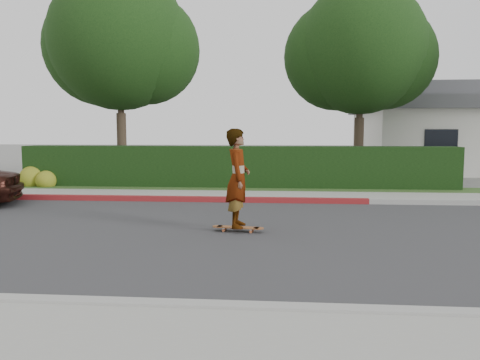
{
  "coord_description": "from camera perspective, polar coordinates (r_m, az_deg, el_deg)",
  "views": [
    {
      "loc": [
        -1.49,
        -8.99,
        2.01
      ],
      "look_at": [
        -2.3,
        0.68,
        1.0
      ],
      "focal_mm": 35.0,
      "sensor_mm": 36.0,
      "label": 1
    }
  ],
  "objects": [
    {
      "name": "flowering_shrub",
      "position": [
        17.96,
        -23.54,
        0.1
      ],
      "size": [
        1.4,
        1.0,
        0.9
      ],
      "color": "#2D4C19",
      "rests_on": "ground"
    },
    {
      "name": "sidewalk_far",
      "position": [
        14.2,
        10.77,
        -2.05
      ],
      "size": [
        60.0,
        1.6,
        0.12
      ],
      "primitive_type": "cube",
      "color": "gray",
      "rests_on": "ground"
    },
    {
      "name": "skateboarder",
      "position": [
        9.26,
        -0.26,
        0.22
      ],
      "size": [
        0.47,
        0.72,
        1.96
      ],
      "primitive_type": "imported",
      "rotation": [
        0.0,
        0.0,
        1.58
      ],
      "color": "white",
      "rests_on": "skateboard"
    },
    {
      "name": "curb_near",
      "position": [
        5.47,
        21.02,
        -15.22
      ],
      "size": [
        60.0,
        0.2,
        0.15
      ],
      "primitive_type": "cube",
      "color": "#9E9E99",
      "rests_on": "ground"
    },
    {
      "name": "curb_red_section",
      "position": [
        13.69,
        -10.12,
        -2.26
      ],
      "size": [
        12.0,
        0.21,
        0.15
      ],
      "primitive_type": "cube",
      "color": "maroon",
      "rests_on": "ground"
    },
    {
      "name": "house",
      "position": [
        26.73,
        25.72,
        5.56
      ],
      "size": [
        10.6,
        8.6,
        4.3
      ],
      "color": "beige",
      "rests_on": "ground"
    },
    {
      "name": "planting_strip",
      "position": [
        15.78,
        10.18,
        -1.28
      ],
      "size": [
        60.0,
        1.6,
        0.1
      ],
      "primitive_type": "cube",
      "color": "#2D4C1E",
      "rests_on": "ground"
    },
    {
      "name": "tree_left",
      "position": [
        18.96,
        -14.36,
        15.66
      ],
      "size": [
        5.99,
        5.21,
        8.0
      ],
      "color": "#33261C",
      "rests_on": "ground"
    },
    {
      "name": "sidewalk_near",
      "position": [
        4.69,
        24.25,
        -19.23
      ],
      "size": [
        60.0,
        1.6,
        0.12
      ],
      "primitive_type": "cube",
      "color": "gray",
      "rests_on": "ground"
    },
    {
      "name": "hedge",
      "position": [
        16.31,
        -0.53,
        1.52
      ],
      "size": [
        15.0,
        1.0,
        1.5
      ],
      "primitive_type": "cube",
      "color": "black",
      "rests_on": "ground"
    },
    {
      "name": "skateboard",
      "position": [
        9.41,
        -0.26,
        -5.83
      ],
      "size": [
        1.06,
        0.35,
        0.1
      ],
      "rotation": [
        0.0,
        0.0,
        -0.14
      ],
      "color": "#B85C32",
      "rests_on": "ground"
    },
    {
      "name": "curb_far",
      "position": [
        13.32,
        11.18,
        -2.52
      ],
      "size": [
        60.0,
        0.2,
        0.15
      ],
      "primitive_type": "cube",
      "color": "#9E9E99",
      "rests_on": "ground"
    },
    {
      "name": "road",
      "position": [
        9.33,
        13.96,
        -6.65
      ],
      "size": [
        60.0,
        8.0,
        0.01
      ],
      "primitive_type": "cube",
      "color": "#2D2D30",
      "rests_on": "ground"
    },
    {
      "name": "tree_center",
      "position": [
        18.64,
        14.4,
        14.7
      ],
      "size": [
        5.66,
        4.84,
        7.44
      ],
      "color": "#33261C",
      "rests_on": "ground"
    },
    {
      "name": "ground",
      "position": [
        9.33,
        13.96,
        -6.68
      ],
      "size": [
        120.0,
        120.0,
        0.0
      ],
      "primitive_type": "plane",
      "color": "slate",
      "rests_on": "ground"
    }
  ]
}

